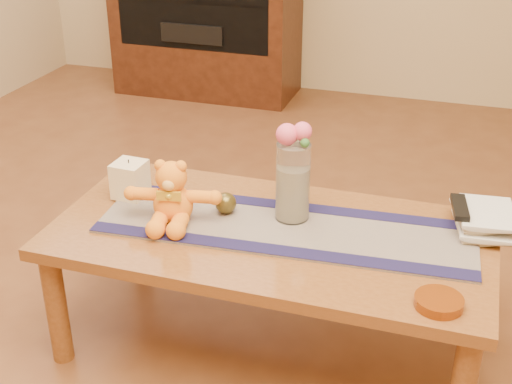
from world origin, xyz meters
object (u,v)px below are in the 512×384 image
(glass_vase, at_px, (293,182))
(amber_dish, at_px, (439,302))
(tv_remote, at_px, (460,207))
(teddy_bear, at_px, (172,192))
(pillar_candle, at_px, (130,179))
(bronze_ball, at_px, (226,203))
(book_bottom, at_px, (456,226))

(glass_vase, height_order, amber_dish, glass_vase)
(tv_remote, height_order, amber_dish, tv_remote)
(teddy_bear, distance_m, tv_remote, 0.91)
(teddy_bear, distance_m, pillar_candle, 0.24)
(pillar_candle, xyz_separation_m, tv_remote, (1.10, 0.11, 0.01))
(pillar_candle, bearing_deg, tv_remote, 5.77)
(amber_dish, bearing_deg, pillar_candle, 163.34)
(amber_dish, bearing_deg, bronze_ball, 156.91)
(glass_vase, xyz_separation_m, book_bottom, (0.52, 0.10, -0.13))
(glass_vase, xyz_separation_m, bronze_ball, (-0.22, -0.04, -0.09))
(pillar_candle, distance_m, bronze_ball, 0.36)
(pillar_candle, height_order, glass_vase, glass_vase)
(amber_dish, bearing_deg, teddy_bear, 166.34)
(pillar_candle, bearing_deg, amber_dish, -16.66)
(book_bottom, xyz_separation_m, amber_dish, (-0.02, -0.44, 0.00))
(teddy_bear, xyz_separation_m, pillar_candle, (-0.21, 0.11, -0.04))
(teddy_bear, xyz_separation_m, book_bottom, (0.88, 0.23, -0.10))
(teddy_bear, xyz_separation_m, bronze_ball, (0.15, 0.10, -0.06))
(bronze_ball, height_order, amber_dish, bronze_ball)
(bronze_ball, xyz_separation_m, amber_dish, (0.72, -0.31, -0.03))
(bronze_ball, bearing_deg, teddy_bear, -146.46)
(pillar_candle, bearing_deg, bronze_ball, -2.49)
(bronze_ball, distance_m, book_bottom, 0.75)
(pillar_candle, relative_size, amber_dish, 0.96)
(pillar_candle, height_order, amber_dish, pillar_candle)
(glass_vase, bearing_deg, bronze_ball, -170.76)
(pillar_candle, distance_m, book_bottom, 1.10)
(amber_dish, bearing_deg, glass_vase, 145.65)
(tv_remote, bearing_deg, amber_dish, -101.77)
(book_bottom, bearing_deg, glass_vase, 178.97)
(bronze_ball, bearing_deg, glass_vase, 9.24)
(book_bottom, distance_m, tv_remote, 0.08)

